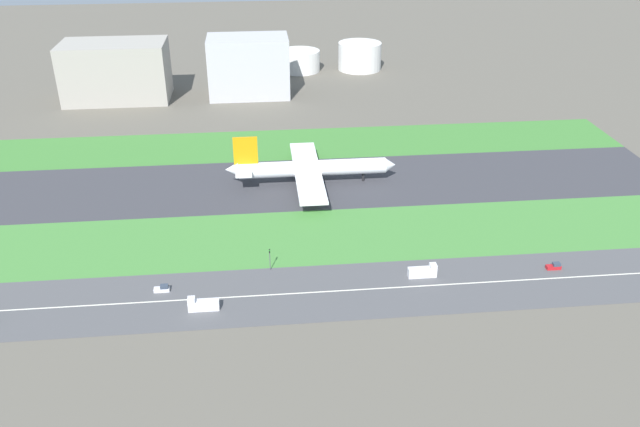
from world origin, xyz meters
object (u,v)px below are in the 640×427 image
(truck_1, at_px, (423,272))
(hangar_building, at_px, (249,66))
(car_0, at_px, (554,266))
(traffic_light, at_px, (270,258))
(truck_2, at_px, (203,305))
(fuel_tank_centre, at_px, (360,56))
(airliner, at_px, (308,168))
(terminal_building, at_px, (116,71))
(fuel_tank_west, at_px, (300,61))
(car_2, at_px, (162,289))

(truck_1, distance_m, hangar_building, 189.17)
(car_0, distance_m, traffic_light, 85.57)
(truck_2, relative_size, fuel_tank_centre, 0.33)
(truck_1, bearing_deg, hangar_building, 105.27)
(truck_2, height_order, car_0, truck_2)
(airliner, height_order, hangar_building, hangar_building)
(terminal_building, xyz_separation_m, fuel_tank_west, (98.46, 45.00, -8.72))
(truck_2, xyz_separation_m, terminal_building, (-54.21, 192.00, 13.16))
(car_0, height_order, fuel_tank_west, fuel_tank_west)
(traffic_light, xyz_separation_m, fuel_tank_west, (25.28, 219.01, 1.82))
(car_2, bearing_deg, truck_1, -0.00)
(fuel_tank_centre, bearing_deg, fuel_tank_west, 180.00)
(hangar_building, bearing_deg, car_0, -63.67)
(airliner, relative_size, truck_1, 7.74)
(fuel_tank_west, bearing_deg, airliner, -93.10)
(fuel_tank_centre, bearing_deg, traffic_light, -105.65)
(airliner, relative_size, hangar_building, 1.56)
(airliner, xyz_separation_m, terminal_building, (-89.83, 114.00, 8.60))
(terminal_building, height_order, fuel_tank_centre, terminal_building)
(car_2, distance_m, hangar_building, 184.43)
(hangar_building, distance_m, fuel_tank_west, 55.00)
(truck_1, height_order, fuel_tank_west, fuel_tank_west)
(fuel_tank_west, bearing_deg, hangar_building, -123.86)
(truck_2, height_order, truck_1, same)
(airliner, bearing_deg, truck_1, -67.53)
(terminal_building, relative_size, fuel_tank_centre, 2.05)
(car_2, height_order, fuel_tank_west, fuel_tank_west)
(car_2, xyz_separation_m, fuel_tank_west, (56.21, 227.00, 5.19))
(traffic_light, xyz_separation_m, fuel_tank_centre, (61.35, 219.01, 3.69))
(airliner, bearing_deg, car_2, -124.99)
(car_0, relative_size, terminal_building, 0.08)
(traffic_light, distance_m, fuel_tank_west, 220.47)
(car_2, bearing_deg, fuel_tank_centre, 67.88)
(truck_2, xyz_separation_m, car_2, (-11.97, 10.00, -0.75))
(truck_1, height_order, fuel_tank_centre, fuel_tank_centre)
(car_2, relative_size, truck_1, 0.52)
(airliner, distance_m, hangar_building, 116.39)
(truck_2, xyz_separation_m, traffic_light, (18.97, 17.99, 2.62))
(airliner, height_order, car_2, airliner)
(fuel_tank_centre, bearing_deg, airliner, -105.70)
(airliner, xyz_separation_m, hangar_building, (-21.57, 114.00, 9.26))
(car_0, bearing_deg, truck_2, -174.51)
(traffic_light, bearing_deg, airliner, 74.49)
(truck_2, distance_m, car_2, 15.62)
(car_2, bearing_deg, truck_2, -39.87)
(airliner, distance_m, fuel_tank_west, 159.23)
(hangar_building, bearing_deg, truck_2, -94.18)
(car_0, bearing_deg, fuel_tank_centre, 95.98)
(hangar_building, bearing_deg, car_2, -98.14)
(hangar_building, bearing_deg, traffic_light, -88.38)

